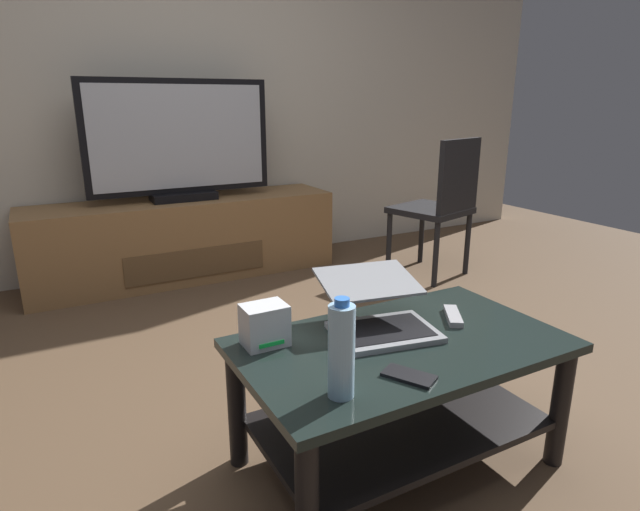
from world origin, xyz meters
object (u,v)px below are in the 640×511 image
media_cabinet (186,238)px  television (180,143)px  dining_chair (442,201)px  laptop (377,311)px  water_bottle_near (341,351)px  coffee_table (400,381)px  cell_phone (409,376)px  tv_remote (453,316)px  router_box (265,325)px

media_cabinet → television: television is taller
dining_chair → laptop: dining_chair is taller
media_cabinet → water_bottle_near: bearing=-95.4°
coffee_table → media_cabinet: (-0.09, 2.25, -0.04)m
television → laptop: television is taller
media_cabinet → water_bottle_near: 2.46m
television → cell_phone: bearing=-90.6°
television → tv_remote: 2.25m
tv_remote → television: bearing=132.7°
television → dining_chair: size_ratio=1.26×
water_bottle_near → dining_chair: bearing=43.0°
coffee_table → dining_chair: bearing=45.7°
dining_chair → coffee_table: bearing=-134.3°
coffee_table → router_box: bearing=154.4°
router_box → tv_remote: 0.66m
coffee_table → router_box: 0.47m
media_cabinet → water_bottle_near: water_bottle_near is taller
laptop → router_box: bearing=170.6°
cell_phone → dining_chair: bearing=17.6°
coffee_table → cell_phone: (-0.12, -0.19, 0.14)m
dining_chair → cell_phone: bearing=-133.1°
dining_chair → cell_phone: (-1.52, -1.62, -0.07)m
dining_chair → water_bottle_near: 2.36m
media_cabinet → television: bearing=-90.0°
router_box → cell_phone: size_ratio=0.95×
television → water_bottle_near: size_ratio=4.44×
media_cabinet → television: (-0.00, -0.02, 0.63)m
coffee_table → tv_remote: (0.26, 0.06, 0.15)m
laptop → water_bottle_near: size_ratio=1.63×
coffee_table → media_cabinet: media_cabinet is taller
water_bottle_near → router_box: bearing=98.8°
laptop → router_box: (-0.37, 0.06, 0.00)m
cell_phone → tv_remote: bearing=3.8°
router_box → cell_phone: 0.46m
coffee_table → television: (-0.09, 2.23, 0.60)m
laptop → tv_remote: size_ratio=2.69×
cell_phone → tv_remote: (0.38, 0.25, 0.01)m
water_bottle_near → coffee_table: bearing=28.6°
water_bottle_near → media_cabinet: bearing=84.6°
laptop → coffee_table: bearing=-84.8°
dining_chair → tv_remote: 1.79m
cell_phone → tv_remote: 0.45m
cell_phone → television: bearing=60.2°
dining_chair → water_bottle_near: dining_chair is taller
dining_chair → water_bottle_near: bearing=-137.0°
media_cabinet → cell_phone: size_ratio=14.26×
television → router_box: 2.11m
cell_phone → router_box: bearing=96.0°
laptop → television: bearing=92.3°
dining_chair → tv_remote: size_ratio=5.81×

